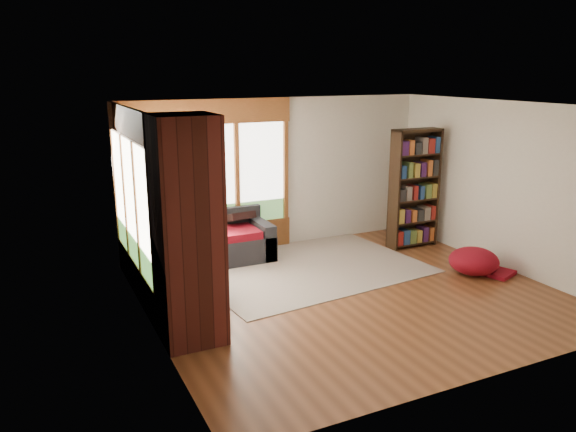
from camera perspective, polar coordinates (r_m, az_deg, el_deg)
name	(u,v)px	position (r m, az deg, el deg)	size (l,w,h in m)	color
floor	(351,294)	(8.01, 6.45, -7.83)	(5.50, 5.50, 0.00)	#5B3119
ceiling	(357,106)	(7.42, 7.04, 11.06)	(5.50, 5.50, 0.00)	white
wall_back	(277,174)	(9.77, -1.11, 4.33)	(5.50, 0.04, 2.60)	silver
wall_front	(493,258)	(5.74, 20.15, -4.05)	(5.50, 0.04, 2.60)	silver
wall_left	(149,228)	(6.60, -13.92, -1.18)	(0.04, 5.00, 2.60)	silver
wall_right	(505,186)	(9.35, 21.17, 2.86)	(0.04, 5.00, 2.60)	silver
windows_back	(211,177)	(9.30, -7.79, 3.99)	(2.82, 0.10, 1.90)	brown
windows_left	(132,202)	(7.74, -15.59, 1.41)	(0.10, 2.62, 1.90)	brown
roller_blind	(121,163)	(8.48, -16.60, 5.21)	(0.03, 0.72, 0.90)	gray
brick_chimney	(188,232)	(6.35, -10.17, -1.60)	(0.70, 0.70, 2.60)	#471914
sectional_sofa	(182,257)	(8.65, -10.72, -4.14)	(2.20, 2.20, 0.80)	black
area_rug	(305,266)	(8.99, 1.78, -5.14)	(3.48, 2.66, 0.01)	beige
bookshelf	(414,189)	(10.02, 12.72, 2.72)	(0.89, 0.30, 2.08)	black
pouf	(474,260)	(9.09, 18.36, -4.29)	(0.75, 0.75, 0.41)	maroon
dog_tan	(177,225)	(8.55, -11.23, -0.93)	(1.04, 1.00, 0.51)	brown
dog_brindle	(193,238)	(8.05, -9.59, -2.21)	(0.47, 0.77, 0.42)	black
throw_pillows	(180,225)	(8.66, -10.88, -0.94)	(1.98, 1.68, 0.45)	black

